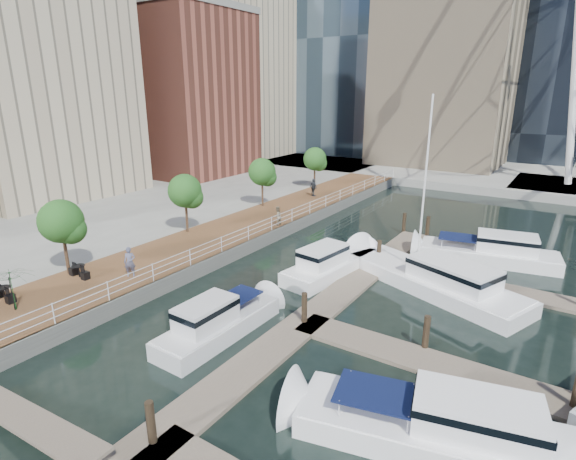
# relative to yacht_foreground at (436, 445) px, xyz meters

# --- Properties ---
(ground) EXTENTS (520.00, 520.00, 0.00)m
(ground) POSITION_rel_yacht_foreground_xyz_m (-11.12, -3.38, 0.00)
(ground) COLOR black
(ground) RESTS_ON ground
(boardwalk) EXTENTS (6.00, 60.00, 1.00)m
(boardwalk) POSITION_rel_yacht_foreground_xyz_m (-20.12, 11.62, 0.50)
(boardwalk) COLOR brown
(boardwalk) RESTS_ON ground
(seawall) EXTENTS (0.25, 60.00, 1.00)m
(seawall) POSITION_rel_yacht_foreground_xyz_m (-17.12, 11.62, 0.50)
(seawall) COLOR #595954
(seawall) RESTS_ON ground
(land_inland) EXTENTS (48.00, 90.00, 1.00)m
(land_inland) POSITION_rel_yacht_foreground_xyz_m (-47.12, 11.62, 0.50)
(land_inland) COLOR gray
(land_inland) RESTS_ON ground
(land_far) EXTENTS (200.00, 114.00, 1.00)m
(land_far) POSITION_rel_yacht_foreground_xyz_m (-11.12, 98.62, 0.50)
(land_far) COLOR gray
(land_far) RESTS_ON ground
(railing) EXTENTS (0.10, 60.00, 1.05)m
(railing) POSITION_rel_yacht_foreground_xyz_m (-17.22, 11.62, 1.52)
(railing) COLOR white
(railing) RESTS_ON boardwalk
(floating_docks) EXTENTS (16.00, 34.00, 2.60)m
(floating_docks) POSITION_rel_yacht_foreground_xyz_m (-3.15, 6.60, 0.49)
(floating_docks) COLOR #6D6051
(floating_docks) RESTS_ON ground
(midrise_condos) EXTENTS (19.00, 67.00, 28.00)m
(midrise_condos) POSITION_rel_yacht_foreground_xyz_m (-44.69, 23.44, 13.42)
(midrise_condos) COLOR #BCAD8E
(midrise_condos) RESTS_ON ground
(street_trees) EXTENTS (2.60, 42.60, 4.60)m
(street_trees) POSITION_rel_yacht_foreground_xyz_m (-22.52, 10.62, 4.29)
(street_trees) COLOR #3F2B1C
(street_trees) RESTS_ON ground
(yacht_foreground) EXTENTS (10.89, 5.12, 2.15)m
(yacht_foreground) POSITION_rel_yacht_foreground_xyz_m (0.00, 0.00, 0.00)
(yacht_foreground) COLOR white
(yacht_foreground) RESTS_ON ground
(pedestrian_near) EXTENTS (0.78, 0.77, 1.81)m
(pedestrian_near) POSITION_rel_yacht_foreground_xyz_m (-18.97, 2.42, 1.91)
(pedestrian_near) COLOR #52546D
(pedestrian_near) RESTS_ON boardwalk
(pedestrian_mid) EXTENTS (0.66, 0.82, 1.60)m
(pedestrian_mid) POSITION_rel_yacht_foreground_xyz_m (-17.62, 16.00, 1.80)
(pedestrian_mid) COLOR gray
(pedestrian_mid) RESTS_ON boardwalk
(pedestrian_far) EXTENTS (1.18, 0.89, 1.87)m
(pedestrian_far) POSITION_rel_yacht_foreground_xyz_m (-20.48, 26.88, 1.93)
(pedestrian_far) COLOR #343941
(pedestrian_far) RESTS_ON boardwalk
(moored_yachts) EXTENTS (23.65, 35.51, 11.50)m
(moored_yachts) POSITION_rel_yacht_foreground_xyz_m (-3.11, 10.19, 0.00)
(moored_yachts) COLOR white
(moored_yachts) RESTS_ON ground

